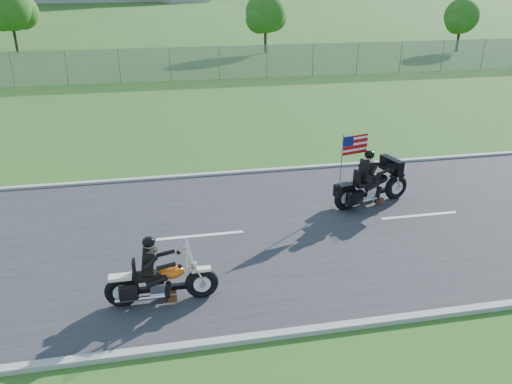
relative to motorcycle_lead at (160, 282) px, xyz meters
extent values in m
plane|color=#214515|center=(3.01, 2.56, -0.49)|extent=(420.00, 420.00, 0.00)
cube|color=#28282B|center=(3.01, 2.56, -0.47)|extent=(120.00, 8.00, 0.04)
cube|color=#9E9B93|center=(3.01, 6.61, -0.44)|extent=(120.00, 0.18, 0.12)
cube|color=#9E9B93|center=(3.01, -1.49, -0.44)|extent=(120.00, 0.18, 0.12)
cube|color=gray|center=(-1.99, 22.56, 0.51)|extent=(60.00, 0.03, 2.00)
cylinder|color=#382316|center=(9.01, 32.56, 0.77)|extent=(0.22, 0.22, 2.52)
sphere|color=#195115|center=(9.01, 32.56, 2.66)|extent=(3.20, 3.20, 3.20)
sphere|color=#195115|center=(9.65, 33.04, 2.30)|extent=(2.40, 2.40, 2.40)
sphere|color=#195115|center=(8.45, 32.16, 2.21)|extent=(2.24, 2.24, 2.24)
cylinder|color=#382316|center=(-10.99, 36.56, 0.91)|extent=(0.22, 0.22, 2.80)
sphere|color=#195115|center=(-10.99, 36.56, 3.01)|extent=(3.60, 3.60, 3.60)
sphere|color=#195115|center=(-10.27, 37.10, 2.61)|extent=(2.70, 2.70, 2.70)
sphere|color=#195115|center=(-11.62, 36.11, 2.51)|extent=(2.52, 2.52, 2.52)
cylinder|color=#382316|center=(25.01, 30.56, 0.63)|extent=(0.22, 0.22, 2.24)
sphere|color=#195115|center=(25.01, 30.56, 2.31)|extent=(2.80, 2.80, 2.80)
sphere|color=#195115|center=(25.57, 30.98, 1.99)|extent=(2.10, 2.10, 2.10)
sphere|color=#195115|center=(24.52, 30.21, 1.91)|extent=(1.96, 1.96, 1.96)
torus|color=black|center=(0.83, 0.00, -0.13)|extent=(0.69, 0.17, 0.69)
torus|color=black|center=(-0.75, 0.00, -0.13)|extent=(0.69, 0.17, 0.69)
ellipsoid|color=#EC5A11|center=(0.24, 0.00, 0.20)|extent=(0.52, 0.30, 0.26)
cube|color=black|center=(-0.24, 0.00, 0.17)|extent=(0.51, 0.28, 0.11)
cube|color=black|center=(-0.20, 0.00, 0.53)|extent=(0.22, 0.37, 0.51)
sphere|color=black|center=(-0.15, 0.00, 0.93)|extent=(0.25, 0.25, 0.25)
cube|color=silver|center=(0.61, 0.00, 0.65)|extent=(0.04, 0.43, 0.37)
torus|color=black|center=(6.85, 3.78, -0.10)|extent=(0.78, 0.37, 0.76)
torus|color=black|center=(5.16, 3.35, -0.10)|extent=(0.78, 0.37, 0.76)
ellipsoid|color=black|center=(6.23, 3.62, 0.27)|extent=(0.64, 0.46, 0.29)
cube|color=black|center=(5.71, 3.49, 0.23)|extent=(0.62, 0.44, 0.12)
cube|color=black|center=(5.76, 3.50, 0.63)|extent=(0.34, 0.46, 0.56)
sphere|color=black|center=(5.81, 3.51, 1.07)|extent=(0.34, 0.34, 0.28)
cube|color=black|center=(6.60, 3.72, 0.63)|extent=(0.42, 0.85, 0.41)
cube|color=#B70C11|center=(5.41, 3.62, 1.35)|extent=(0.80, 0.23, 0.53)
camera|label=1|loc=(0.30, -8.58, 5.69)|focal=35.00mm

